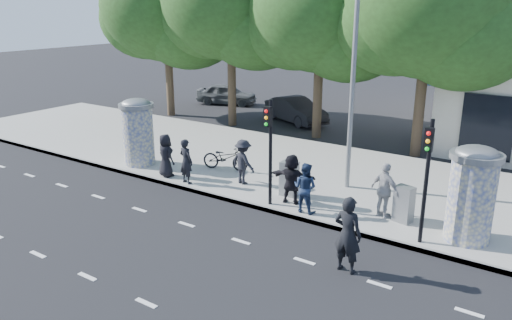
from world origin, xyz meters
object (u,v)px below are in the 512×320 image
Objects in this scene: ped_b at (186,161)px; car_left at (227,94)px; ped_e at (385,190)px; ad_column_left at (138,130)px; traffic_pole_near at (270,142)px; cabinet_right at (404,204)px; traffic_pole_far at (427,169)px; car_mid at (296,110)px; ped_c at (305,188)px; man_road at (348,235)px; ped_f at (292,179)px; ped_d at (243,162)px; bicycle at (225,158)px; street_lamp at (354,53)px; ad_column_right at (472,192)px; cabinet_left at (289,179)px.

car_left is at bearing -49.63° from ped_b.
ad_column_left is at bearing 22.62° from ped_e.
traffic_pole_near is 3.11× the size of cabinet_right.
car_mid is (-10.16, 11.16, -1.54)m from traffic_pole_far.
traffic_pole_near reaches higher than car_left.
ped_b is 4.75m from ped_c.
ped_e is 0.86× the size of man_road.
man_road is at bearing -82.33° from cabinet_right.
ped_f is 17.55m from car_left.
car_mid is at bearing -56.47° from ped_d.
ped_b is 4.07m from ped_f.
street_lamp is at bearing -94.98° from bicycle.
street_lamp is 5.09× the size of ped_c.
ped_b is at bearing -11.98° from ad_column_left.
car_mid is (-11.16, 10.25, -0.85)m from ad_column_right.
man_road reaches higher than ped_b.
traffic_pole_far is 3.11× the size of cabinet_right.
man_road is at bearing -122.11° from car_mid.
man_road is at bearing -65.93° from street_lamp.
ped_d is 15.53m from car_left.
cabinet_right is at bearing -160.99° from ped_c.
car_mid is at bearing -69.83° from ped_f.
ad_column_right is at bearing -167.81° from ped_d.
street_lamp is at bearing -138.44° from ped_d.
ad_column_right is 0.63× the size of car_mid.
cabinet_right is at bearing -91.74° from man_road.
street_lamp reaches higher than traffic_pole_far.
ad_column_left is at bearing -3.40° from ped_b.
ped_e is at bearing -112.74° from bicycle.
traffic_pole_far is 21.15m from car_left.
man_road is (2.27, -5.08, -3.81)m from street_lamp.
street_lamp is 5.15m from cabinet_right.
ad_column_right is 0.78× the size of traffic_pole_far.
street_lamp is at bearing 14.94° from ad_column_left.
cabinet_left is at bearing -120.67° from bicycle.
man_road is (10.27, -2.94, -0.56)m from ad_column_left.
street_lamp is 4.56m from ped_f.
car_mid is (-9.03, 13.39, -0.29)m from man_road.
traffic_pole_far is 3.82m from ped_c.
bicycle is at bearing -88.81° from ped_b.
ad_column_left is 10.00m from ped_e.
bicycle is at bearing -174.27° from cabinet_right.
car_left is at bearing -36.59° from ped_d.
cabinet_right is at bearing 2.10° from ad_column_left.
ped_c is at bearing -147.92° from cabinet_right.
street_lamp is 1.91× the size of car_mid.
ad_column_right is 7.66m from ped_d.
ped_c is (7.81, -0.57, -0.60)m from ad_column_left.
ped_f is (-4.30, 0.54, -1.27)m from traffic_pole_far.
ad_column_left is 7.86m from ped_c.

